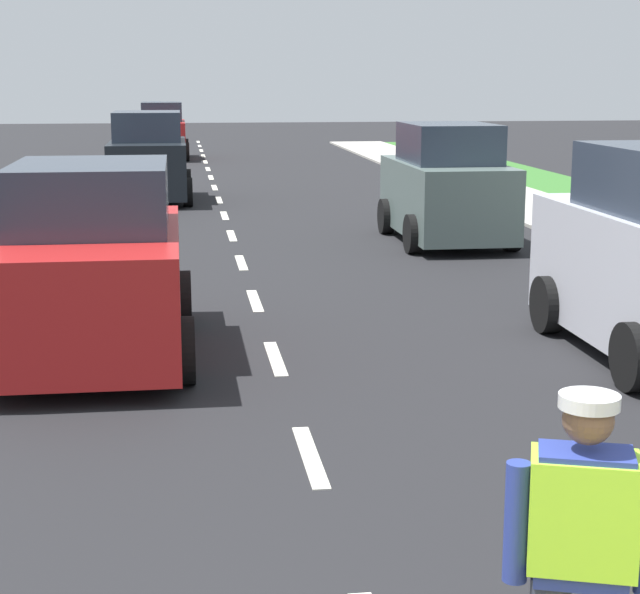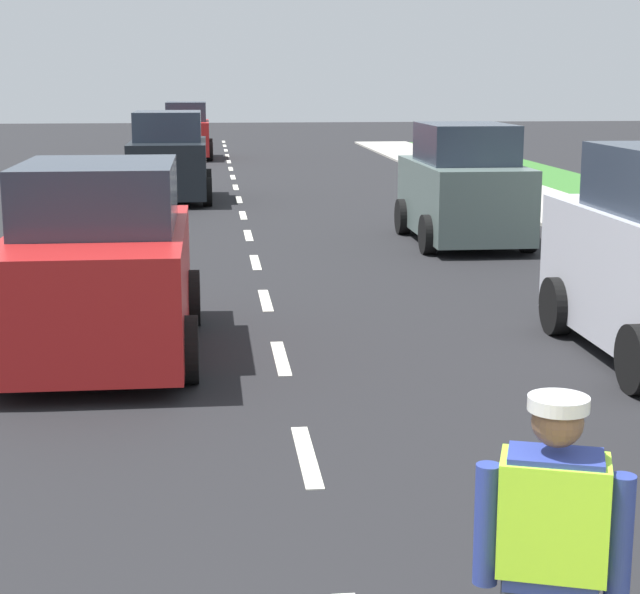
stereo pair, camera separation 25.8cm
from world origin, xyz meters
name	(u,v)px [view 2 (the right image)]	position (x,y,z in m)	size (l,w,h in m)	color
ground_plane	(243,214)	(0.00, 21.00, 0.00)	(96.00, 96.00, 0.00)	black
lane_center_line	(237,193)	(0.00, 25.20, 0.00)	(0.14, 46.40, 0.01)	silver
road_worker	(557,560)	(0.73, 1.86, 0.93)	(0.77, 0.41, 1.67)	#383D4C
car_oncoming_lead	(101,266)	(-1.92, 9.16, 0.97)	(2.10, 4.03, 2.08)	red
car_oncoming_third	(187,133)	(-1.51, 37.39, 0.97)	(1.91, 3.80, 2.09)	red
car_oncoming_second	(169,160)	(-1.70, 23.73, 1.01)	(2.07, 3.82, 2.17)	black
car_parked_far	(463,188)	(3.87, 16.42, 1.00)	(1.98, 3.81, 2.17)	slate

